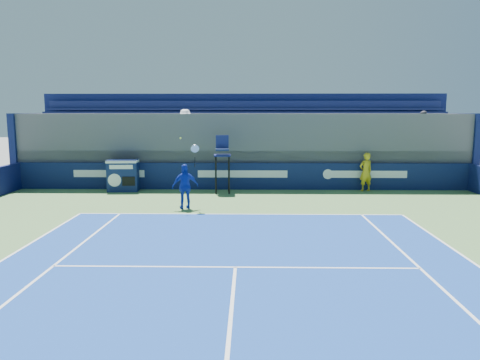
{
  "coord_description": "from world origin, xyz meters",
  "views": [
    {
      "loc": [
        0.31,
        -3.67,
        3.47
      ],
      "look_at": [
        0.0,
        11.5,
        1.25
      ],
      "focal_mm": 35.0,
      "sensor_mm": 36.0,
      "label": 1
    }
  ],
  "objects_px": {
    "umpire_chair": "(222,158)",
    "ball_person": "(366,172)",
    "match_clock": "(123,175)",
    "tennis_player": "(185,186)"
  },
  "relations": [
    {
      "from": "match_clock",
      "to": "umpire_chair",
      "type": "distance_m",
      "value": 4.46
    },
    {
      "from": "umpire_chair",
      "to": "match_clock",
      "type": "bearing_deg",
      "value": 175.88
    },
    {
      "from": "umpire_chair",
      "to": "tennis_player",
      "type": "height_order",
      "value": "tennis_player"
    },
    {
      "from": "umpire_chair",
      "to": "ball_person",
      "type": "bearing_deg",
      "value": 5.16
    },
    {
      "from": "ball_person",
      "to": "match_clock",
      "type": "relative_size",
      "value": 1.21
    },
    {
      "from": "ball_person",
      "to": "umpire_chair",
      "type": "distance_m",
      "value": 6.32
    },
    {
      "from": "match_clock",
      "to": "tennis_player",
      "type": "xyz_separation_m",
      "value": [
        3.25,
        -3.71,
        0.08
      ]
    },
    {
      "from": "ball_person",
      "to": "match_clock",
      "type": "xyz_separation_m",
      "value": [
        -10.64,
        -0.25,
        -0.11
      ]
    },
    {
      "from": "match_clock",
      "to": "umpire_chair",
      "type": "xyz_separation_m",
      "value": [
        4.38,
        -0.32,
        0.79
      ]
    },
    {
      "from": "match_clock",
      "to": "tennis_player",
      "type": "bearing_deg",
      "value": -48.8
    }
  ]
}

